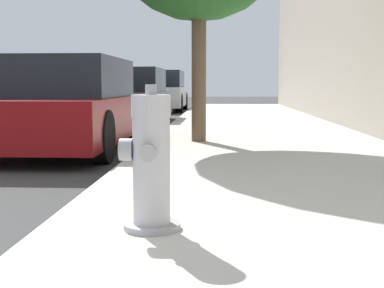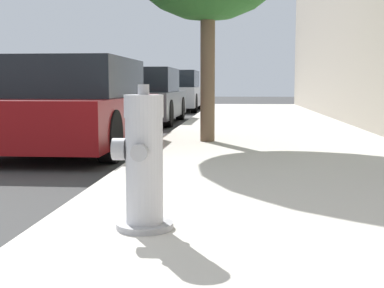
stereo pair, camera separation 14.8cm
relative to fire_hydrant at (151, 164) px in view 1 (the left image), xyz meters
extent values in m
cube|color=beige|center=(1.08, -0.20, -0.45)|extent=(3.49, 40.00, 0.14)
cylinder|color=#97979C|center=(0.00, 0.00, -0.36)|extent=(0.33, 0.33, 0.04)
cylinder|color=#B2B2B7|center=(0.00, 0.00, -0.04)|extent=(0.21, 0.21, 0.61)
cylinder|color=#B2B2B7|center=(0.00, 0.00, 0.33)|extent=(0.22, 0.22, 0.13)
cylinder|color=#97979C|center=(0.00, 0.00, 0.42)|extent=(0.06, 0.06, 0.06)
cylinder|color=#97979C|center=(0.00, -0.14, 0.08)|extent=(0.09, 0.06, 0.09)
cylinder|color=#97979C|center=(0.00, 0.14, 0.08)|extent=(0.09, 0.06, 0.09)
cylinder|color=#97979C|center=(-0.14, 0.00, 0.08)|extent=(0.07, 0.13, 0.13)
cube|color=maroon|center=(-1.90, 4.80, -0.03)|extent=(1.84, 4.31, 0.61)
cube|color=black|center=(-1.90, 4.63, 0.55)|extent=(1.70, 2.37, 0.56)
cylinder|color=black|center=(-2.74, 6.14, -0.19)|extent=(0.20, 0.66, 0.66)
cylinder|color=black|center=(-1.06, 6.14, -0.19)|extent=(0.20, 0.66, 0.66)
cylinder|color=black|center=(-1.06, 3.47, -0.19)|extent=(0.20, 0.66, 0.66)
cube|color=#4C5156|center=(-1.85, 10.32, -0.04)|extent=(1.69, 4.11, 0.62)
cube|color=black|center=(-1.85, 10.16, 0.56)|extent=(1.56, 2.26, 0.58)
cylinder|color=black|center=(-2.62, 11.60, -0.21)|extent=(0.20, 0.63, 0.63)
cylinder|color=black|center=(-1.08, 11.60, -0.21)|extent=(0.20, 0.63, 0.63)
cylinder|color=black|center=(-2.62, 9.05, -0.21)|extent=(0.20, 0.63, 0.63)
cylinder|color=black|center=(-1.08, 9.05, -0.21)|extent=(0.20, 0.63, 0.63)
cube|color=#B7B7BC|center=(-1.84, 16.65, 0.01)|extent=(1.80, 4.24, 0.69)
cube|color=black|center=(-1.84, 16.48, 0.65)|extent=(1.66, 2.33, 0.60)
cylinder|color=black|center=(-2.67, 17.97, -0.19)|extent=(0.20, 0.66, 0.66)
cylinder|color=black|center=(-1.02, 17.97, -0.19)|extent=(0.20, 0.66, 0.66)
cylinder|color=black|center=(-2.67, 15.34, -0.19)|extent=(0.20, 0.66, 0.66)
cylinder|color=black|center=(-1.02, 15.34, -0.19)|extent=(0.20, 0.66, 0.66)
cylinder|color=brown|center=(0.08, 4.80, 0.73)|extent=(0.21, 0.21, 2.21)
camera|label=1|loc=(0.40, -2.99, 0.45)|focal=50.00mm
camera|label=2|loc=(0.54, -2.98, 0.45)|focal=50.00mm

